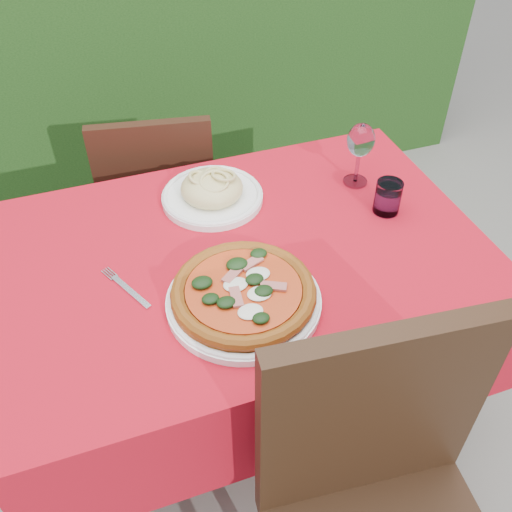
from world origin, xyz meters
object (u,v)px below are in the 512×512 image
object	(u,v)px
pizza_plate	(244,295)
water_glass	(388,199)
pasta_plate	(212,192)
chair_far	(160,200)
wine_glass	(361,143)
fork	(131,292)

from	to	relation	value
pizza_plate	water_glass	size ratio (longest dim) A/B	4.15
pizza_plate	pasta_plate	xyz separation A→B (m)	(0.04, 0.41, -0.00)
chair_far	pasta_plate	world-z (taller)	chair_far
wine_glass	fork	world-z (taller)	wine_glass
wine_glass	fork	size ratio (longest dim) A/B	0.99
water_glass	wine_glass	bearing A→B (deg)	96.48
pizza_plate	wine_glass	bearing A→B (deg)	37.09
chair_far	pasta_plate	xyz separation A→B (m)	(0.10, -0.39, 0.29)
pizza_plate	wine_glass	distance (m)	0.59
wine_glass	pizza_plate	bearing A→B (deg)	-142.91
chair_far	water_glass	size ratio (longest dim) A/B	9.01
chair_far	water_glass	bearing A→B (deg)	141.80
pizza_plate	water_glass	world-z (taller)	water_glass
fork	pizza_plate	bearing A→B (deg)	-52.73
wine_glass	fork	distance (m)	0.76
chair_far	wine_glass	world-z (taller)	wine_glass
pasta_plate	fork	bearing A→B (deg)	-134.98
chair_far	wine_glass	bearing A→B (deg)	149.13
pasta_plate	fork	size ratio (longest dim) A/B	1.47
wine_glass	water_glass	bearing A→B (deg)	-83.52
pizza_plate	fork	bearing A→B (deg)	152.80
water_glass	chair_far	bearing A→B (deg)	131.68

